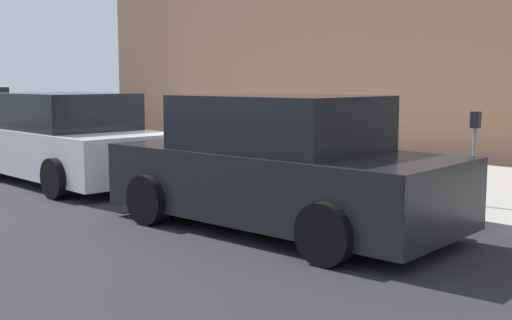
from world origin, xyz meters
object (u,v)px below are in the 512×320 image
suitcase_olive_2 (317,168)px  suitcase_navy_5 (256,157)px  suitcase_silver_1 (344,169)px  suitcase_red_3 (297,164)px  suitcase_black_0 (373,172)px  parked_car_white_1 (67,141)px  bollard_post (196,151)px  suitcase_teal_4 (275,158)px  fire_hydrant (228,149)px  parking_meter (475,145)px  parked_car_charcoal_0 (279,167)px

suitcase_olive_2 → suitcase_navy_5: (1.44, -0.06, 0.07)m
suitcase_silver_1 → suitcase_red_3: bearing=-3.1°
suitcase_black_0 → parked_car_white_1: bearing=22.7°
suitcase_red_3 → bollard_post: 2.42m
suitcase_black_0 → suitcase_teal_4: (2.02, -0.03, 0.04)m
fire_hydrant → suitcase_teal_4: bearing=179.0°
suitcase_teal_4 → parked_car_white_1: size_ratio=0.21×
suitcase_silver_1 → parking_meter: (-1.95, -0.30, 0.49)m
suitcase_olive_2 → fire_hydrant: 2.17m
suitcase_olive_2 → bollard_post: size_ratio=1.14×
suitcase_teal_4 → fire_hydrant: size_ratio=1.19×
suitcase_olive_2 → suitcase_red_3: bearing=-8.5°
bollard_post → parked_car_charcoal_0: (-4.05, 2.04, 0.28)m
parked_car_charcoal_0 → parked_car_white_1: size_ratio=0.99×
suitcase_olive_2 → parking_meter: 2.56m
suitcase_teal_4 → fire_hydrant: bearing=-1.0°
suitcase_navy_5 → parking_meter: parking_meter is taller
suitcase_red_3 → parked_car_white_1: parked_car_white_1 is taller
suitcase_olive_2 → suitcase_teal_4: size_ratio=0.81×
suitcase_silver_1 → suitcase_navy_5: 1.97m
suitcase_olive_2 → parking_meter: size_ratio=0.63×
suitcase_olive_2 → fire_hydrant: size_ratio=0.96×
suitcase_black_0 → parked_car_charcoal_0: 2.16m
suitcase_black_0 → fire_hydrant: (3.23, -0.05, 0.09)m
suitcase_navy_5 → suitcase_teal_4: bearing=177.5°
parking_meter → parked_car_charcoal_0: size_ratio=0.28×
parked_car_white_1 → suitcase_navy_5: bearing=-140.0°
suitcase_navy_5 → parked_car_charcoal_0: parked_car_charcoal_0 is taller
parking_meter → parked_car_charcoal_0: bearing=61.6°
suitcase_black_0 → suitcase_olive_2: bearing=0.5°
suitcase_silver_1 → suitcase_red_3: 1.01m
suitcase_red_3 → suitcase_teal_4: 0.48m
suitcase_silver_1 → suitcase_teal_4: (1.48, -0.02, 0.04)m
parking_meter → parked_car_white_1: bearing=20.5°
suitcase_silver_1 → parked_car_charcoal_0: 2.25m
suitcase_olive_2 → suitcase_red_3: (0.48, -0.07, 0.03)m
suitcase_silver_1 → bollard_post: size_ratio=1.04×
bollard_post → suitcase_teal_4: bearing=-176.2°
suitcase_silver_1 → suitcase_olive_2: size_ratio=0.92×
suitcase_black_0 → suitcase_navy_5: (2.50, -0.05, 0.02)m
suitcase_navy_5 → fire_hydrant: size_ratio=1.12×
suitcase_teal_4 → bollard_post: 1.95m
suitcase_teal_4 → suitcase_navy_5: size_ratio=1.06×
suitcase_red_3 → fire_hydrant: 1.69m
fire_hydrant → suitcase_red_3: bearing=-179.7°
suitcase_teal_4 → parked_car_white_1: (3.09, 2.17, 0.23)m
suitcase_black_0 → suitcase_red_3: size_ratio=1.12×
suitcase_olive_2 → fire_hydrant: (2.17, -0.06, 0.14)m
suitcase_olive_2 → suitcase_teal_4: bearing=-2.5°
suitcase_silver_1 → suitcase_teal_4: suitcase_teal_4 is taller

